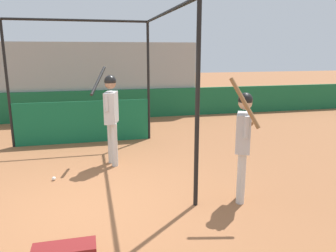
# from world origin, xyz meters

# --- Properties ---
(ground_plane) EXTENTS (60.00, 60.00, 0.00)m
(ground_plane) POSITION_xyz_m (0.00, 0.00, 0.00)
(ground_plane) COLOR #935B38
(outfield_wall) EXTENTS (24.00, 0.12, 1.04)m
(outfield_wall) POSITION_xyz_m (0.00, 6.91, 0.52)
(outfield_wall) COLOR #196038
(outfield_wall) RESTS_ON ground
(bleacher_section) EXTENTS (8.15, 3.20, 2.72)m
(bleacher_section) POSITION_xyz_m (0.00, 8.58, 1.35)
(bleacher_section) COLOR #9E9E99
(bleacher_section) RESTS_ON ground
(batting_cage) EXTENTS (3.58, 4.23, 3.16)m
(batting_cage) POSITION_xyz_m (-0.01, 3.04, 1.38)
(batting_cage) COLOR black
(batting_cage) RESTS_ON ground
(player_batter) EXTENTS (0.59, 0.97, 2.06)m
(player_batter) POSITION_xyz_m (0.60, 2.02, 1.18)
(player_batter) COLOR silver
(player_batter) RESTS_ON ground
(player_waiting) EXTENTS (0.54, 0.77, 2.03)m
(player_waiting) POSITION_xyz_m (2.50, -0.27, 1.08)
(player_waiting) COLOR silver
(player_waiting) RESTS_ON ground
(baseball) EXTENTS (0.07, 0.07, 0.07)m
(baseball) POSITION_xyz_m (-0.56, 1.34, 0.04)
(baseball) COLOR white
(baseball) RESTS_ON ground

